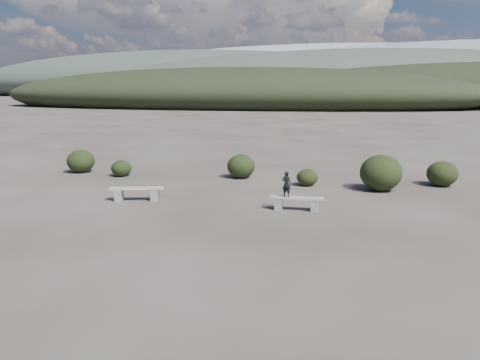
# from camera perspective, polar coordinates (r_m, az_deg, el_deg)

# --- Properties ---
(ground) EXTENTS (1200.00, 1200.00, 0.00)m
(ground) POSITION_cam_1_polar(r_m,az_deg,el_deg) (13.00, -6.65, -7.52)
(ground) COLOR #312B26
(ground) RESTS_ON ground
(bench_left) EXTENTS (2.04, 1.00, 0.50)m
(bench_left) POSITION_cam_1_polar(r_m,az_deg,el_deg) (17.89, -12.48, -1.52)
(bench_left) COLOR slate
(bench_left) RESTS_ON ground
(bench_right) EXTENTS (1.89, 0.51, 0.47)m
(bench_right) POSITION_cam_1_polar(r_m,az_deg,el_deg) (16.20, 6.91, -2.73)
(bench_right) COLOR slate
(bench_right) RESTS_ON ground
(seated_person) EXTENTS (0.38, 0.31, 0.89)m
(seated_person) POSITION_cam_1_polar(r_m,az_deg,el_deg) (16.09, 5.71, -0.50)
(seated_person) COLOR black
(seated_person) RESTS_ON bench_right
(shrub_a) EXTENTS (0.96, 0.96, 0.78)m
(shrub_a) POSITION_cam_1_polar(r_m,az_deg,el_deg) (22.99, -14.27, 1.40)
(shrub_a) COLOR black
(shrub_a) RESTS_ON ground
(shrub_b) EXTENTS (1.30, 1.30, 1.12)m
(shrub_b) POSITION_cam_1_polar(r_m,az_deg,el_deg) (21.86, 0.13, 1.69)
(shrub_b) COLOR black
(shrub_b) RESTS_ON ground
(shrub_c) EXTENTS (0.92, 0.92, 0.73)m
(shrub_c) POSITION_cam_1_polar(r_m,az_deg,el_deg) (20.34, 8.20, 0.32)
(shrub_c) COLOR black
(shrub_c) RESTS_ON ground
(shrub_d) EXTENTS (1.69, 1.69, 1.48)m
(shrub_d) POSITION_cam_1_polar(r_m,az_deg,el_deg) (19.96, 16.80, 0.84)
(shrub_d) COLOR black
(shrub_d) RESTS_ON ground
(shrub_e) EXTENTS (1.29, 1.29, 1.08)m
(shrub_e) POSITION_cam_1_polar(r_m,az_deg,el_deg) (21.85, 23.43, 0.71)
(shrub_e) COLOR black
(shrub_e) RESTS_ON ground
(shrub_f) EXTENTS (1.35, 1.35, 1.14)m
(shrub_f) POSITION_cam_1_polar(r_m,az_deg,el_deg) (24.63, -18.84, 2.20)
(shrub_f) COLOR black
(shrub_f) RESTS_ON ground
(mountain_ridges) EXTENTS (500.00, 400.00, 56.00)m
(mountain_ridges) POSITION_cam_1_polar(r_m,az_deg,el_deg) (350.79, 13.00, 11.95)
(mountain_ridges) COLOR black
(mountain_ridges) RESTS_ON ground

